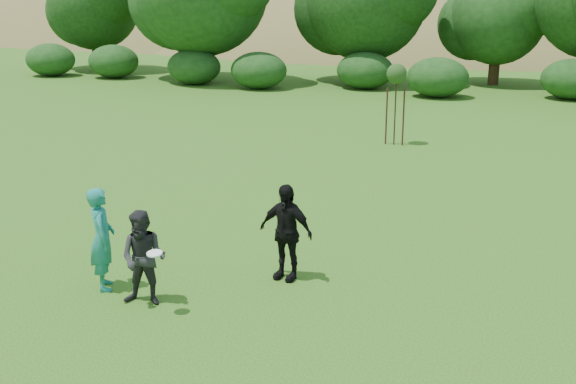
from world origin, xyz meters
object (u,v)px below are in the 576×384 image
Objects in this scene: player_grey at (144,258)px; sapling at (397,76)px; player_teal at (102,239)px; player_black at (286,232)px.

sapling reaches higher than player_grey.
player_teal is at bearing 152.41° from player_grey.
sapling is at bearing -45.53° from player_teal.
sapling is (-0.16, 12.65, 1.47)m from player_black.
player_teal is at bearing -101.68° from sapling.
player_black is 0.66× the size of sapling.
player_black is (3.08, 1.50, -0.03)m from player_teal.
player_black is at bearing 35.16° from player_grey.
player_teal is 1.14m from player_grey.
player_grey is 0.61× the size of sapling.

